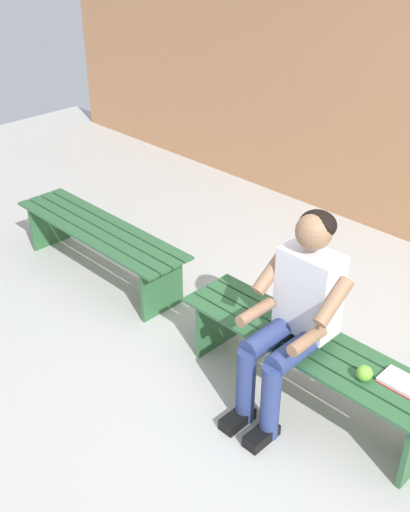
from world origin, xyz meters
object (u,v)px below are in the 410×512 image
object	(u,v)px
bench_far	(100,239)
person_seated	(295,311)
bench_near	(309,357)
apple	(364,373)

from	to	relation	value
bench_far	person_seated	distance (m)	1.99
bench_near	bench_far	size ratio (longest dim) A/B	1.01
bench_far	apple	xyz separation A→B (m)	(-2.40, 0.05, 0.14)
person_seated	apple	world-z (taller)	person_seated
person_seated	bench_near	bearing A→B (deg)	-121.76
bench_near	bench_far	bearing A→B (deg)	0.00
bench_near	bench_far	distance (m)	2.02
bench_near	person_seated	size ratio (longest dim) A/B	1.39
bench_far	apple	size ratio (longest dim) A/B	19.16
bench_far	apple	bearing A→B (deg)	178.80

